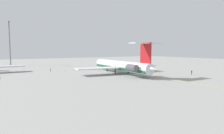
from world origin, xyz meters
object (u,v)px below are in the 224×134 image
Objects in this scene: ground_crew_near_nose at (192,72)px; safety_cone_nose at (65,71)px; light_mast at (10,41)px; ground_crew_near_tail at (50,69)px; main_jetliner at (122,66)px; safety_cone_wingtip at (73,70)px.

ground_crew_near_nose reaches higher than safety_cone_nose.
ground_crew_near_tail is at bearing -165.63° from light_mast.
main_jetliner is 33.31m from ground_crew_near_tail.
ground_crew_near_tail is 54.30m from light_mast.
main_jetliner is at bearing 2.61° from ground_crew_near_tail.
main_jetliner is at bearing 70.40° from ground_crew_near_nose.
safety_cone_nose is at bearing -159.81° from light_mast.
safety_cone_wingtip is at bearing -74.19° from safety_cone_nose.
ground_crew_near_nose is at bearing -126.07° from main_jetliner.
light_mast reaches higher than ground_crew_near_nose.
safety_cone_nose is at bearing 62.95° from ground_crew_near_nose.
ground_crew_near_tail is 3.02× the size of safety_cone_nose.
safety_cone_nose is 0.02× the size of light_mast.
main_jetliner is 25.81× the size of ground_crew_near_tail.
light_mast reaches higher than safety_cone_wingtip.
safety_cone_nose is 57.85m from light_mast.
ground_crew_near_nose is at bearing -134.47° from safety_cone_nose.
light_mast is at bearing 152.20° from ground_crew_near_tail.
main_jetliner is 77.95× the size of safety_cone_nose.
main_jetliner is at bearing -151.40° from safety_cone_wingtip.
safety_cone_wingtip is at bearing 45.66° from ground_crew_near_tail.
light_mast is (52.48, 19.30, 14.86)m from safety_cone_nose.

